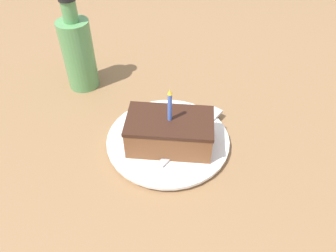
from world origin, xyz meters
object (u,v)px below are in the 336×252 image
Objects in this scene: plate at (168,140)px; cake_slice at (170,132)px; fork at (196,130)px; bottle at (78,52)px.

plate is 0.04m from cake_slice.
plate is 0.05m from fork.
bottle is (-0.16, -0.20, 0.07)m from plate.
bottle reaches higher than fork.
bottle reaches higher than cake_slice.
cake_slice reaches higher than fork.
plate is 1.51× the size of cake_slice.
plate is 0.26m from bottle.
bottle is (-0.18, -0.20, 0.04)m from cake_slice.
cake_slice is at bearing 48.85° from bottle.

